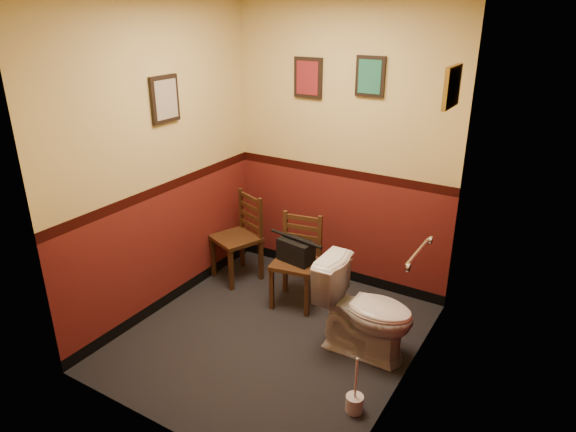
% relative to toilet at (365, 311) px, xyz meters
% --- Properties ---
extents(floor, '(2.20, 2.40, 0.00)m').
position_rel_toilet_xyz_m(floor, '(-0.72, -0.21, -0.38)').
color(floor, black).
rests_on(floor, ground).
extents(wall_back, '(2.20, 0.00, 2.70)m').
position_rel_toilet_xyz_m(wall_back, '(-0.72, 0.99, 0.97)').
color(wall_back, '#5D1A15').
rests_on(wall_back, ground).
extents(wall_front, '(2.20, 0.00, 2.70)m').
position_rel_toilet_xyz_m(wall_front, '(-0.72, -1.41, 0.97)').
color(wall_front, '#5D1A15').
rests_on(wall_front, ground).
extents(wall_left, '(0.00, 2.40, 2.70)m').
position_rel_toilet_xyz_m(wall_left, '(-1.82, -0.21, 0.97)').
color(wall_left, '#5D1A15').
rests_on(wall_left, ground).
extents(wall_right, '(0.00, 2.40, 2.70)m').
position_rel_toilet_xyz_m(wall_right, '(0.38, -0.21, 0.97)').
color(wall_right, '#5D1A15').
rests_on(wall_right, ground).
extents(grab_bar, '(0.05, 0.56, 0.06)m').
position_rel_toilet_xyz_m(grab_bar, '(0.35, 0.04, 0.57)').
color(grab_bar, silver).
rests_on(grab_bar, wall_right).
extents(framed_print_back_a, '(0.28, 0.04, 0.36)m').
position_rel_toilet_xyz_m(framed_print_back_a, '(-1.07, 0.97, 1.57)').
color(framed_print_back_a, black).
rests_on(framed_print_back_a, wall_back).
extents(framed_print_back_b, '(0.26, 0.04, 0.34)m').
position_rel_toilet_xyz_m(framed_print_back_b, '(-0.47, 0.97, 1.62)').
color(framed_print_back_b, black).
rests_on(framed_print_back_b, wall_back).
extents(framed_print_left, '(0.04, 0.30, 0.38)m').
position_rel_toilet_xyz_m(framed_print_left, '(-1.80, -0.11, 1.47)').
color(framed_print_left, black).
rests_on(framed_print_left, wall_left).
extents(framed_print_right, '(0.04, 0.34, 0.28)m').
position_rel_toilet_xyz_m(framed_print_right, '(0.36, 0.39, 1.67)').
color(framed_print_right, olive).
rests_on(framed_print_right, wall_right).
extents(toilet, '(0.78, 0.44, 0.75)m').
position_rel_toilet_xyz_m(toilet, '(0.00, 0.00, 0.00)').
color(toilet, white).
rests_on(toilet, floor).
extents(toilet_brush, '(0.12, 0.12, 0.43)m').
position_rel_toilet_xyz_m(toilet_brush, '(0.21, -0.63, -0.31)').
color(toilet_brush, silver).
rests_on(toilet_brush, floor).
extents(chair_left, '(0.52, 0.52, 0.87)m').
position_rel_toilet_xyz_m(chair_left, '(-1.56, 0.49, 0.06)').
color(chair_left, '#563219').
rests_on(chair_left, floor).
extents(chair_right, '(0.45, 0.45, 0.83)m').
position_rel_toilet_xyz_m(chair_right, '(-0.83, 0.38, 0.04)').
color(chair_right, '#563219').
rests_on(chair_right, floor).
extents(handbag, '(0.35, 0.21, 0.24)m').
position_rel_toilet_xyz_m(handbag, '(-0.82, 0.34, 0.16)').
color(handbag, black).
rests_on(handbag, chair_right).
extents(tp_stack, '(0.22, 0.12, 0.20)m').
position_rel_toilet_xyz_m(tp_stack, '(-0.77, 0.79, -0.30)').
color(tp_stack, silver).
rests_on(tp_stack, floor).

